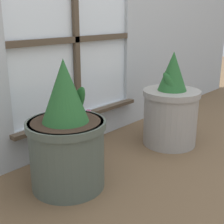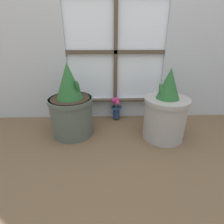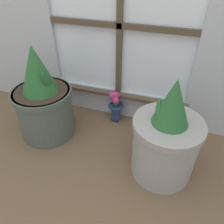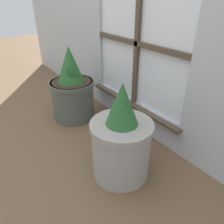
{
  "view_description": "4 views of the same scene",
  "coord_description": "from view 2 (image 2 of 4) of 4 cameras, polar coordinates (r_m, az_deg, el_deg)",
  "views": [
    {
      "loc": [
        -1.3,
        -0.89,
        0.83
      ],
      "look_at": [
        0.04,
        0.31,
        0.27
      ],
      "focal_mm": 50.0,
      "sensor_mm": 36.0,
      "label": 1
    },
    {
      "loc": [
        -0.09,
        -1.2,
        0.85
      ],
      "look_at": [
        -0.04,
        0.26,
        0.19
      ],
      "focal_mm": 28.0,
      "sensor_mm": 36.0,
      "label": 2
    },
    {
      "loc": [
        0.4,
        -0.77,
        1.07
      ],
      "look_at": [
        0.05,
        0.27,
        0.24
      ],
      "focal_mm": 35.0,
      "sensor_mm": 36.0,
      "label": 3
    },
    {
      "loc": [
        1.22,
        -0.53,
        1.02
      ],
      "look_at": [
        0.05,
        0.31,
        0.22
      ],
      "focal_mm": 35.0,
      "sensor_mm": 36.0,
      "label": 4
    }
  ],
  "objects": [
    {
      "name": "potted_plant_right",
      "position": [
        1.54,
        17.05,
        0.05
      ],
      "size": [
        0.37,
        0.37,
        0.61
      ],
      "color": "#9E9993",
      "rests_on": "ground_plane"
    },
    {
      "name": "flower_vase",
      "position": [
        1.84,
        1.32,
        1.57
      ],
      "size": [
        0.11,
        0.11,
        0.25
      ],
      "color": "navy",
      "rests_on": "ground_plane"
    },
    {
      "name": "potted_plant_left",
      "position": [
        1.56,
        -13.21,
        1.5
      ],
      "size": [
        0.39,
        0.39,
        0.64
      ],
      "color": "#4C564C",
      "rests_on": "ground_plane"
    },
    {
      "name": "ground_plane",
      "position": [
        1.48,
        2.05,
        -10.83
      ],
      "size": [
        10.0,
        10.0,
        0.0
      ],
      "primitive_type": "plane",
      "color": "brown"
    }
  ]
}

